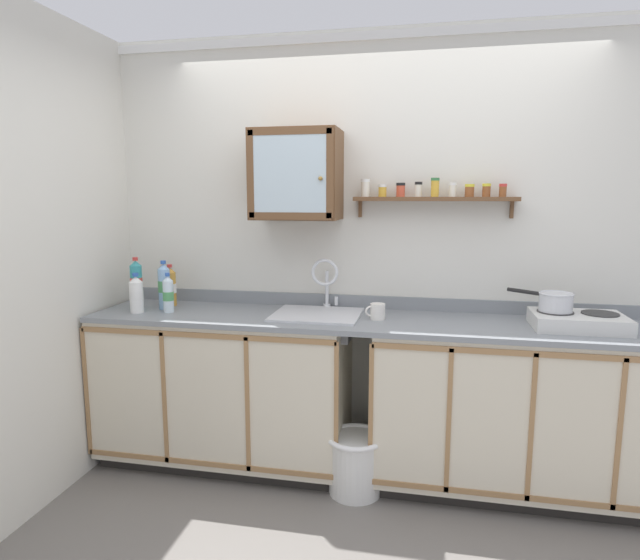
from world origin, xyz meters
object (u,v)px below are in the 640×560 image
Objects in this scene: sink at (318,317)px; bottle_water_blue_1 at (164,286)px; saucepan at (555,301)px; hot_plate_stove at (578,321)px; bottle_opaque_white_4 at (136,294)px; trash_bin at (355,462)px; bottle_juice_amber_3 at (170,287)px; mug at (377,311)px; wall_cabinet at (296,175)px; bottle_detergent_teal_2 at (137,285)px; bottle_water_clear_0 at (168,294)px.

sink is 1.68× the size of bottle_water_blue_1.
saucepan is (1.31, -0.02, 0.16)m from sink.
sink is 1.43m from hot_plate_stove.
bottle_opaque_white_4 is at bearing -176.69° from saucepan.
trash_bin is at bearing -3.62° from bottle_opaque_white_4.
bottle_opaque_white_4 is at bearing -113.26° from bottle_juice_amber_3.
wall_cabinet is at bearing 164.17° from mug.
bottle_opaque_white_4 is (-1.09, -0.16, 0.13)m from sink.
sink is 1.11m from bottle_opaque_white_4.
mug is (-1.07, -0.00, 0.01)m from hot_plate_stove.
sink is 0.37m from mug.
sink reaches higher than hot_plate_stove.
bottle_juice_amber_3 is at bearing -178.78° from wall_cabinet.
bottle_detergent_teal_2 is at bearing -179.48° from hot_plate_stove.
hot_plate_stove is at bearing 9.62° from trash_bin.
bottle_water_clear_0 is 2.06× the size of mug.
bottle_juice_amber_3 is 0.51× the size of wall_cabinet.
sink is 2.11× the size of bottle_water_clear_0.
bottle_water_clear_0 is at bearing -177.18° from mug.
saucepan reaches higher than hot_plate_stove.
wall_cabinet reaches higher than saucepan.
hot_plate_stove is 2.40m from bottle_water_blue_1.
bottle_detergent_teal_2 is 0.94× the size of trash_bin.
hot_plate_stove is 0.15m from saucepan.
saucepan is 1.20× the size of bottle_juice_amber_3.
hot_plate_stove is 1.35× the size of trash_bin.
bottle_juice_amber_3 is at bearing 174.65° from mug.
bottle_detergent_teal_2 reaches higher than sink.
bottle_water_blue_1 reaches higher than mug.
sink is 0.92m from bottle_water_clear_0.
sink is at bearing 137.19° from trash_bin.
saucepan is 2.22m from bottle_water_clear_0.
hot_plate_stove is 3.97× the size of mug.
bottle_water_clear_0 is 0.11m from bottle_water_blue_1.
wall_cabinet is (0.94, 0.25, 0.71)m from bottle_opaque_white_4.
hot_plate_stove is 1.92× the size of bottle_opaque_white_4.
bottle_detergent_teal_2 is at bearing -135.24° from bottle_juice_amber_3.
bottle_detergent_teal_2 is at bearing -178.81° from saucepan.
saucepan is 2.73× the size of mug.
bottle_water_clear_0 is (-2.22, -0.09, -0.03)m from saucepan.
bottle_water_blue_1 reaches higher than bottle_opaque_white_4.
sink is 1.47× the size of trash_bin.
saucepan reaches higher than trash_bin.
mug is 0.34× the size of trash_bin.
trash_bin is (-0.09, -0.20, -0.83)m from mug.
bottle_detergent_teal_2 is at bearing 172.94° from trash_bin.
bottle_water_blue_1 is at bearing 129.23° from bottle_water_clear_0.
wall_cabinet is 1.52× the size of trash_bin.
mug is (1.33, -0.02, -0.10)m from bottle_water_blue_1.
hot_plate_stove is 2.57m from bottle_detergent_teal_2.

